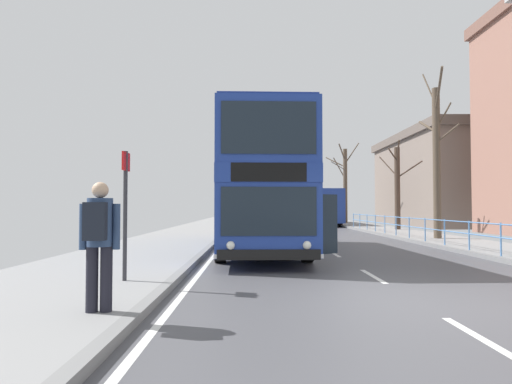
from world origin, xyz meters
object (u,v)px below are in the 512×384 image
bare_tree_far_02 (345,183)px  bare_tree_far_01 (397,186)px  background_building_00 (473,179)px  background_bus_far_lane (318,206)px  bus_stop_sign_near (125,200)px  pedestrian_with_backpack (99,236)px  double_decker_bus_main (259,187)px  bare_tree_far_00 (437,158)px

bare_tree_far_02 → bare_tree_far_01: bearing=-85.9°
bare_tree_far_01 → background_building_00: bearing=46.1°
background_bus_far_lane → bus_stop_sign_near: size_ratio=4.18×
pedestrian_with_backpack → double_decker_bus_main: bearing=76.5°
background_bus_far_lane → bare_tree_far_00: 18.83m
background_bus_far_lane → bus_stop_sign_near: 31.17m
bare_tree_far_02 → double_decker_bus_main: bearing=-108.1°
background_bus_far_lane → double_decker_bus_main: bearing=-103.3°
bare_tree_far_01 → bare_tree_far_02: 12.12m
bus_stop_sign_near → background_building_00: 37.27m
pedestrian_with_backpack → background_building_00: (21.36, 32.78, 2.86)m
background_bus_far_lane → bare_tree_far_01: size_ratio=1.88×
pedestrian_with_backpack → bare_tree_far_02: size_ratio=0.24×
bus_stop_sign_near → bare_tree_far_02: bare_tree_far_02 is taller
double_decker_bus_main → bare_tree_far_01: bearing=54.9°
background_building_00 → bare_tree_far_02: bearing=171.6°
double_decker_bus_main → background_building_00: 30.12m
double_decker_bus_main → pedestrian_with_backpack: (-2.29, -9.52, -1.09)m
pedestrian_with_backpack → bare_tree_far_00: bearing=53.6°
bare_tree_far_02 → background_building_00: background_building_00 is taller
background_building_00 → background_bus_far_lane: bearing=-179.6°
bare_tree_far_00 → bare_tree_far_01: bare_tree_far_00 is taller
background_bus_far_lane → bare_tree_far_00: (2.70, -18.51, 2.15)m
pedestrian_with_backpack → bare_tree_far_00: 17.81m
bare_tree_far_01 → bare_tree_far_00: bearing=-95.9°
background_bus_far_lane → bare_tree_far_00: bare_tree_far_00 is taller
pedestrian_with_backpack → bare_tree_far_02: 36.04m
background_bus_far_lane → background_building_00: size_ratio=0.63×
background_bus_far_lane → bare_tree_far_00: bearing=-81.7°
bare_tree_far_00 → bare_tree_far_01: 8.26m
pedestrian_with_backpack → background_building_00: 39.23m
bus_stop_sign_near → bare_tree_far_02: bearing=71.2°
double_decker_bus_main → bare_tree_far_01: (9.01, 12.82, 0.64)m
double_decker_bus_main → background_bus_far_lane: 23.81m
bare_tree_far_00 → background_building_00: size_ratio=0.48×
background_bus_far_lane → bare_tree_far_00: size_ratio=1.32×
double_decker_bus_main → bare_tree_far_01: 15.68m
bare_tree_far_00 → double_decker_bus_main: bearing=-150.3°
pedestrian_with_backpack → bare_tree_far_01: bearing=63.2°
double_decker_bus_main → pedestrian_with_backpack: bearing=-103.5°
bare_tree_far_01 → bare_tree_far_02: size_ratio=0.76×
background_bus_far_lane → bare_tree_far_02: 3.80m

